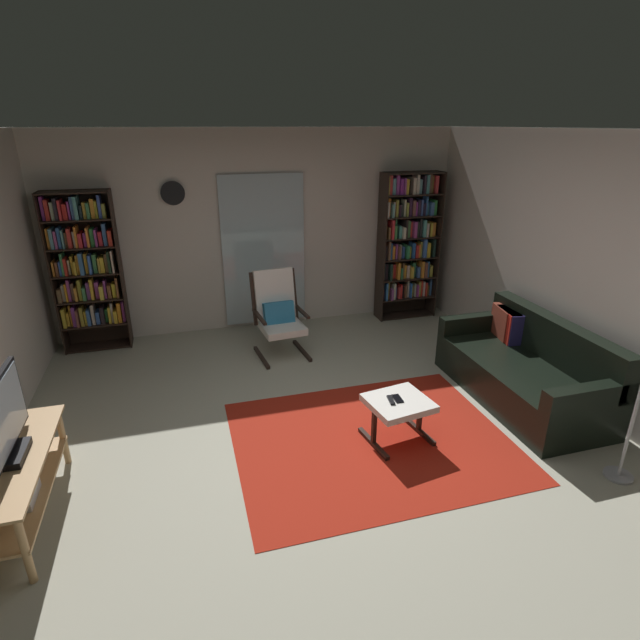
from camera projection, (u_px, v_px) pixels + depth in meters
The scene contains 15 objects.
ground_plane at pixel (320, 438), 4.48m from camera, with size 7.02×7.02×0.00m, color #ABA894.
wall_back at pixel (260, 232), 6.59m from camera, with size 5.60×0.06×2.60m, color beige.
wall_right at pixel (595, 276), 4.69m from camera, with size 0.06×6.00×2.60m, color beige.
glass_door_panel at pixel (264, 251), 6.64m from camera, with size 1.10×0.01×2.00m, color silver.
area_rug at pixel (371, 440), 4.45m from camera, with size 2.41×1.94×0.01m, color #A52214.
tv_stand at pixel (16, 480), 3.44m from camera, with size 0.44×1.31×0.52m.
television at pixel (2, 425), 3.29m from camera, with size 0.20×0.89×0.56m.
bookshelf_near_tv at pixel (86, 268), 5.95m from camera, with size 0.77×0.30×1.93m.
bookshelf_near_sofa at pixel (408, 242), 6.95m from camera, with size 0.84×0.30×2.04m.
leather_sofa at pixel (524, 369), 5.08m from camera, with size 0.87×1.87×0.83m.
lounge_armchair at pixel (278, 312), 5.97m from camera, with size 0.62×0.70×1.02m.
ottoman at pixel (398, 407), 4.35m from camera, with size 0.59×0.55×0.40m.
tv_remote at pixel (391, 400), 4.31m from camera, with size 0.04×0.14×0.02m, color black.
cell_phone at pixel (397, 399), 4.34m from camera, with size 0.07×0.14×0.01m, color black.
wall_clock at pixel (173, 193), 6.05m from camera, with size 0.29×0.03×0.29m.
Camera 1 is at (-1.04, -3.63, 2.64)m, focal length 27.93 mm.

